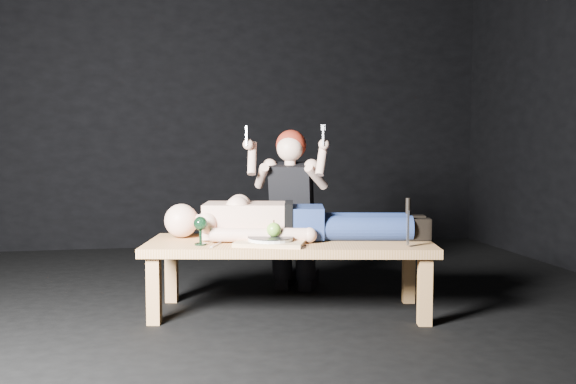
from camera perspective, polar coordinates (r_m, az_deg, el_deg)
The scene contains 13 objects.
ground at distance 4.19m, azimuth 0.08°, elevation -10.11°, with size 5.00×5.00×0.00m, color black.
back_wall at distance 6.55m, azimuth -3.96°, elevation 8.31°, with size 5.00×5.00×0.00m, color black.
table at distance 3.95m, azimuth 0.13°, elevation -7.67°, with size 1.75×0.65×0.45m, color tan.
lying_man at distance 4.01m, azimuth 0.94°, elevation -2.25°, with size 1.82×0.55×0.27m, color #DFAC93, non-canonical shape.
kneeling_woman at distance 4.47m, azimuth 0.49°, elevation -1.54°, with size 0.63×0.70×1.18m, color black, non-canonical shape.
serving_tray at distance 3.77m, azimuth -1.59°, elevation -4.59°, with size 0.40×0.29×0.02m, color tan.
plate at distance 3.76m, azimuth -1.59°, elevation -4.26°, with size 0.27×0.27×0.02m, color white.
apple at distance 3.77m, azimuth -1.29°, elevation -3.42°, with size 0.09×0.09×0.09m, color #5D9D2D.
goblet at distance 3.78m, azimuth -7.90°, elevation -3.49°, with size 0.08×0.08×0.17m, color black, non-canonical shape.
fork_flat at distance 3.77m, azimuth -6.47°, elevation -4.75°, with size 0.02×0.19×0.01m, color #B2B2B7.
knife_flat at distance 3.72m, azimuth 1.24°, elevation -4.86°, with size 0.02×0.19×0.01m, color #B2B2B7.
spoon_flat at distance 3.80m, azimuth 0.91°, elevation -4.65°, with size 0.02×0.19×0.01m, color #B2B2B7.
carving_knife at distance 3.74m, azimuth 10.77°, elevation -2.72°, with size 0.04×0.04×0.29m, color #B2B2B7, non-canonical shape.
Camera 1 is at (-0.74, -3.99, 1.05)m, focal length 39.38 mm.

